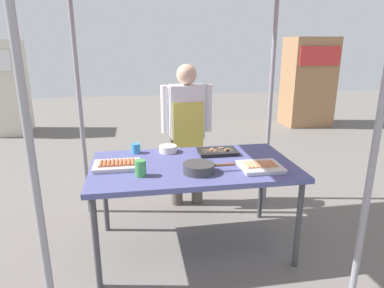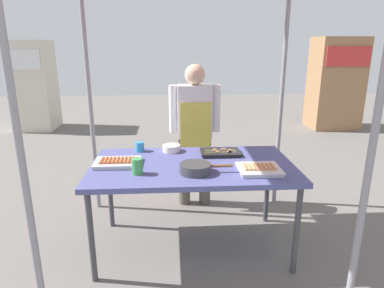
% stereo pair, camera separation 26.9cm
% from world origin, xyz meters
% --- Properties ---
extents(ground_plane, '(18.00, 18.00, 0.00)m').
position_xyz_m(ground_plane, '(0.00, 0.00, 0.00)').
color(ground_plane, '#66605B').
extents(stall_table, '(1.60, 0.90, 0.75)m').
position_xyz_m(stall_table, '(0.00, 0.00, 0.70)').
color(stall_table, '#4C518C').
rests_on(stall_table, ground).
extents(tray_grilled_sausages, '(0.36, 0.25, 0.05)m').
position_xyz_m(tray_grilled_sausages, '(-0.59, 0.02, 0.77)').
color(tray_grilled_sausages, silver).
rests_on(tray_grilled_sausages, stall_table).
extents(tray_meat_skewers, '(0.34, 0.22, 0.04)m').
position_xyz_m(tray_meat_skewers, '(0.26, 0.22, 0.77)').
color(tray_meat_skewers, black).
rests_on(tray_meat_skewers, stall_table).
extents(tray_pork_links, '(0.31, 0.28, 0.05)m').
position_xyz_m(tray_pork_links, '(0.49, -0.20, 0.77)').
color(tray_pork_links, silver).
rests_on(tray_pork_links, stall_table).
extents(cooking_wok, '(0.39, 0.23, 0.07)m').
position_xyz_m(cooking_wok, '(0.01, -0.20, 0.79)').
color(cooking_wok, '#38383A').
rests_on(cooking_wok, stall_table).
extents(condiment_bowl, '(0.16, 0.16, 0.06)m').
position_xyz_m(condiment_bowl, '(-0.17, 0.34, 0.78)').
color(condiment_bowl, silver).
rests_on(condiment_bowl, stall_table).
extents(drink_cup_near_edge, '(0.08, 0.08, 0.12)m').
position_xyz_m(drink_cup_near_edge, '(-0.42, -0.19, 0.81)').
color(drink_cup_near_edge, '#3F994C').
rests_on(drink_cup_near_edge, stall_table).
extents(drink_cup_by_wok, '(0.08, 0.08, 0.09)m').
position_xyz_m(drink_cup_by_wok, '(-0.44, 0.36, 0.79)').
color(drink_cup_by_wok, '#338CBF').
rests_on(drink_cup_by_wok, stall_table).
extents(vendor_woman, '(0.52, 0.22, 1.48)m').
position_xyz_m(vendor_woman, '(0.08, 0.82, 0.87)').
color(vendor_woman, '#595147').
rests_on(vendor_woman, ground).
extents(neighbor_stall_left, '(0.72, 0.80, 1.74)m').
position_xyz_m(neighbor_stall_left, '(-2.88, 4.43, 0.87)').
color(neighbor_stall_left, beige).
rests_on(neighbor_stall_left, ground).
extents(neighbor_stall_right, '(0.93, 0.75, 1.80)m').
position_xyz_m(neighbor_stall_right, '(3.15, 4.15, 0.91)').
color(neighbor_stall_right, '#9E724C').
rests_on(neighbor_stall_right, ground).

